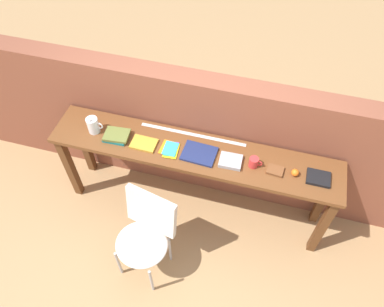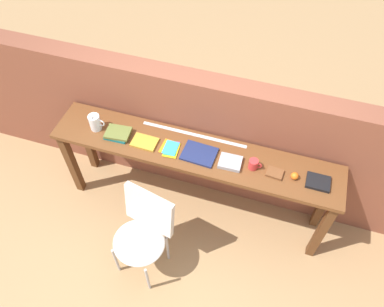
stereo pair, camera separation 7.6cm
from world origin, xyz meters
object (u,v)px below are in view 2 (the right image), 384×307
at_px(chair_white_moulded, 143,231).
at_px(book_repair_rightmost, 318,182).
at_px(leather_journal_brown, 275,173).
at_px(sports_ball_small, 295,176).
at_px(magazine_cycling, 145,142).
at_px(book_open_centre, 199,154).
at_px(pamphlet_pile_colourful, 171,148).
at_px(book_stack_leftmost, 118,134).
at_px(mug, 254,164).
at_px(pitcher_white, 95,122).

relative_size(chair_white_moulded, book_repair_rightmost, 4.82).
bearing_deg(book_repair_rightmost, leather_journal_brown, -177.54).
bearing_deg(book_repair_rightmost, sports_ball_small, -177.08).
distance_m(magazine_cycling, book_open_centre, 0.48).
distance_m(pamphlet_pile_colourful, sports_ball_small, 1.03).
relative_size(magazine_cycling, book_repair_rightmost, 1.17).
bearing_deg(sports_ball_small, chair_white_moulded, -149.09).
bearing_deg(leather_journal_brown, chair_white_moulded, -140.32).
relative_size(book_open_centre, leather_journal_brown, 2.14).
bearing_deg(chair_white_moulded, book_stack_leftmost, 125.72).
xyz_separation_m(pamphlet_pile_colourful, book_open_centre, (0.25, 0.01, 0.00)).
height_order(chair_white_moulded, magazine_cycling, magazine_cycling).
xyz_separation_m(book_stack_leftmost, book_repair_rightmost, (1.70, 0.02, -0.01)).
xyz_separation_m(magazine_cycling, leather_journal_brown, (1.11, 0.01, 0.00)).
relative_size(pamphlet_pile_colourful, mug, 1.77).
bearing_deg(magazine_cycling, book_open_centre, 3.54).
bearing_deg(sports_ball_small, pamphlet_pile_colourful, -179.24).
height_order(magazine_cycling, book_open_centre, same).
bearing_deg(sports_ball_small, book_open_centre, 179.95).
bearing_deg(book_open_centre, pamphlet_pile_colourful, -173.87).
relative_size(pitcher_white, mug, 1.67).
relative_size(magazine_cycling, leather_journal_brown, 1.66).
xyz_separation_m(chair_white_moulded, magazine_cycling, (-0.20, 0.62, 0.36)).
height_order(magazine_cycling, book_repair_rightmost, book_repair_rightmost).
bearing_deg(magazine_cycling, pitcher_white, 177.71).
bearing_deg(book_repair_rightmost, book_stack_leftmost, -179.34).
relative_size(magazine_cycling, book_open_centre, 0.77).
bearing_deg(mug, leather_journal_brown, -3.14).
height_order(pamphlet_pile_colourful, sports_ball_small, sports_ball_small).
bearing_deg(leather_journal_brown, book_open_centre, -175.66).
height_order(book_stack_leftmost, leather_journal_brown, book_stack_leftmost).
height_order(chair_white_moulded, pitcher_white, pitcher_white).
distance_m(book_stack_leftmost, mug, 1.19).
distance_m(chair_white_moulded, mug, 1.06).
xyz_separation_m(sports_ball_small, book_repair_rightmost, (0.18, 0.01, -0.02)).
height_order(pamphlet_pile_colourful, book_open_centre, book_open_centre).
relative_size(pitcher_white, magazine_cycling, 0.85).
xyz_separation_m(chair_white_moulded, mug, (0.74, 0.64, 0.40)).
height_order(chair_white_moulded, book_open_centre, book_open_centre).
relative_size(book_open_centre, sports_ball_small, 4.62).
xyz_separation_m(book_stack_leftmost, pamphlet_pile_colourful, (0.49, 0.00, -0.02)).
xyz_separation_m(book_open_centre, book_repair_rightmost, (0.97, 0.01, 0.00)).
bearing_deg(leather_journal_brown, book_repair_rightmost, 7.54).
bearing_deg(chair_white_moulded, magazine_cycling, 107.68).
xyz_separation_m(pitcher_white, book_repair_rightmost, (1.92, 0.00, -0.06)).
bearing_deg(book_stack_leftmost, leather_journal_brown, 0.38).
bearing_deg(mug, chair_white_moulded, -138.86).
relative_size(pitcher_white, pamphlet_pile_colourful, 0.95).
bearing_deg(chair_white_moulded, pamphlet_pile_colourful, 86.69).
height_order(book_open_centre, sports_ball_small, sports_ball_small).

